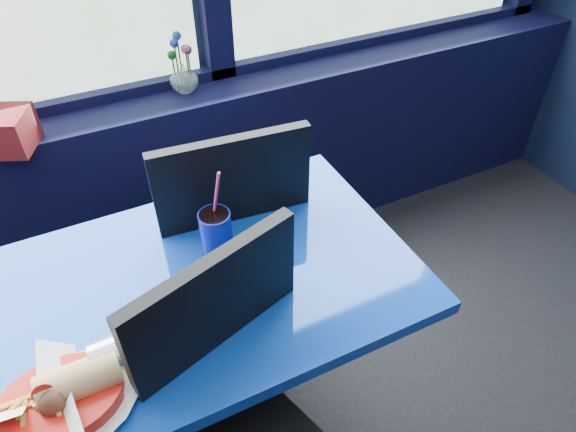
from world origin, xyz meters
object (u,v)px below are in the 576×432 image
object	(u,v)px
near_table	(187,332)
flower_vase	(183,74)
ketchup_bottle	(210,193)
chair_near_back	(222,233)
soda_cup	(216,233)
chair_near_front	(230,428)
food_basket	(64,397)

from	to	relation	value
near_table	flower_vase	world-z (taller)	flower_vase
flower_vase	ketchup_bottle	distance (m)	0.68
chair_near_back	flower_vase	world-z (taller)	flower_vase
flower_vase	soda_cup	xyz separation A→B (m)	(-0.18, -0.81, -0.05)
chair_near_back	ketchup_bottle	size ratio (longest dim) A/B	5.11
soda_cup	chair_near_front	bearing A→B (deg)	-108.95
flower_vase	chair_near_back	bearing A→B (deg)	-99.18
near_table	soda_cup	distance (m)	0.29
ketchup_bottle	flower_vase	bearing A→B (deg)	78.20
chair_near_back	chair_near_front	bearing A→B (deg)	76.24
chair_near_back	ketchup_bottle	bearing A→B (deg)	69.91
near_table	soda_cup	world-z (taller)	soda_cup
ketchup_bottle	chair_near_back	bearing A→B (deg)	64.54
near_table	chair_near_back	bearing A→B (deg)	54.69
chair_near_front	soda_cup	distance (m)	0.47
chair_near_front	flower_vase	bearing A→B (deg)	57.85
soda_cup	flower_vase	bearing A→B (deg)	77.70
food_basket	ketchup_bottle	distance (m)	0.62
near_table	chair_near_front	xyz separation A→B (m)	(0.01, -0.31, 0.01)
food_basket	soda_cup	size ratio (longest dim) A/B	1.18
chair_near_back	food_basket	xyz separation A→B (m)	(-0.51, -0.52, 0.20)
near_table	soda_cup	xyz separation A→B (m)	(0.14, 0.07, 0.25)
ketchup_bottle	soda_cup	bearing A→B (deg)	-104.68
near_table	chair_near_back	size ratio (longest dim) A/B	1.19
chair_near_front	soda_cup	world-z (taller)	soda_cup
food_basket	flower_vase	bearing A→B (deg)	85.62
food_basket	soda_cup	distance (m)	0.51
ketchup_bottle	chair_near_front	bearing A→B (deg)	-107.82
chair_near_front	flower_vase	size ratio (longest dim) A/B	4.50
chair_near_back	food_basket	distance (m)	0.75
flower_vase	food_basket	xyz separation A→B (m)	(-0.60, -1.09, -0.08)
flower_vase	soda_cup	distance (m)	0.83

